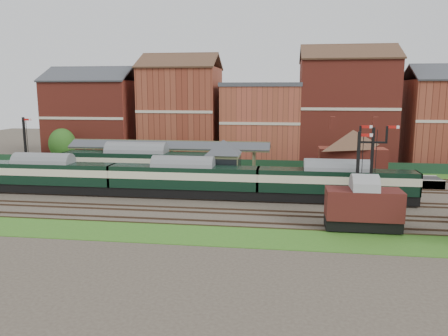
# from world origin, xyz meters

# --- Properties ---
(ground) EXTENTS (160.00, 160.00, 0.00)m
(ground) POSITION_xyz_m (0.00, 0.00, 0.00)
(ground) COLOR #473D33
(ground) RESTS_ON ground
(grass_back) EXTENTS (90.00, 4.50, 0.06)m
(grass_back) POSITION_xyz_m (0.00, 16.00, 0.03)
(grass_back) COLOR #2D6619
(grass_back) RESTS_ON ground
(grass_front) EXTENTS (90.00, 5.00, 0.06)m
(grass_front) POSITION_xyz_m (0.00, -12.00, 0.03)
(grass_front) COLOR #2D6619
(grass_front) RESTS_ON ground
(fence) EXTENTS (90.00, 0.12, 1.50)m
(fence) POSITION_xyz_m (0.00, 18.00, 0.75)
(fence) COLOR #193823
(fence) RESTS_ON ground
(platform) EXTENTS (55.00, 3.40, 1.00)m
(platform) POSITION_xyz_m (-5.00, 9.75, 0.50)
(platform) COLOR #2D2D2D
(platform) RESTS_ON ground
(signal_box) EXTENTS (5.40, 5.40, 6.00)m
(signal_box) POSITION_xyz_m (-3.00, 3.25, 3.19)
(signal_box) COLOR #607452
(signal_box) RESTS_ON ground
(brick_hut) EXTENTS (3.20, 2.64, 2.94)m
(brick_hut) POSITION_xyz_m (5.00, 3.25, 1.20)
(brick_hut) COLOR maroon
(brick_hut) RESTS_ON ground
(station_building) EXTENTS (8.10, 8.10, 5.90)m
(station_building) POSITION_xyz_m (12.00, 9.75, 3.96)
(station_building) COLOR maroon
(station_building) RESTS_ON platform
(canopy) EXTENTS (26.00, 3.89, 4.08)m
(canopy) POSITION_xyz_m (-11.00, 9.75, 4.58)
(canopy) COLOR brown
(canopy) RESTS_ON platform
(semaphore_bracket) EXTENTS (3.60, 0.25, 8.18)m
(semaphore_bracket) POSITION_xyz_m (12.04, -2.50, 4.63)
(semaphore_bracket) COLOR black
(semaphore_bracket) RESTS_ON ground
(semaphore_platform_end) EXTENTS (1.23, 0.25, 8.00)m
(semaphore_platform_end) POSITION_xyz_m (-29.98, 8.00, 4.16)
(semaphore_platform_end) COLOR black
(semaphore_platform_end) RESTS_ON ground
(semaphore_siding) EXTENTS (1.23, 0.25, 8.00)m
(semaphore_siding) POSITION_xyz_m (10.02, -7.00, 4.16)
(semaphore_siding) COLOR black
(semaphore_siding) RESTS_ON ground
(town_backdrop) EXTENTS (69.00, 10.00, 16.00)m
(town_backdrop) POSITION_xyz_m (-0.18, 25.00, 7.00)
(town_backdrop) COLOR maroon
(town_backdrop) RESTS_ON ground
(dmu_train) EXTENTS (47.94, 2.52, 3.68)m
(dmu_train) POSITION_xyz_m (-6.88, 0.00, 2.17)
(dmu_train) COLOR black
(dmu_train) RESTS_ON ground
(platform_railcar) EXTENTS (18.17, 2.86, 4.18)m
(platform_railcar) POSITION_xyz_m (-14.27, 6.50, 2.45)
(platform_railcar) COLOR black
(platform_railcar) RESTS_ON ground
(goods_van_a) EXTENTS (6.01, 2.60, 3.65)m
(goods_van_a) POSITION_xyz_m (10.27, -9.00, 2.07)
(goods_van_a) COLOR black
(goods_van_a) RESTS_ON ground
(tree_back) EXTENTS (3.99, 3.99, 5.82)m
(tree_back) POSITION_xyz_m (-29.55, 16.79, 3.52)
(tree_back) COLOR #382619
(tree_back) RESTS_ON ground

